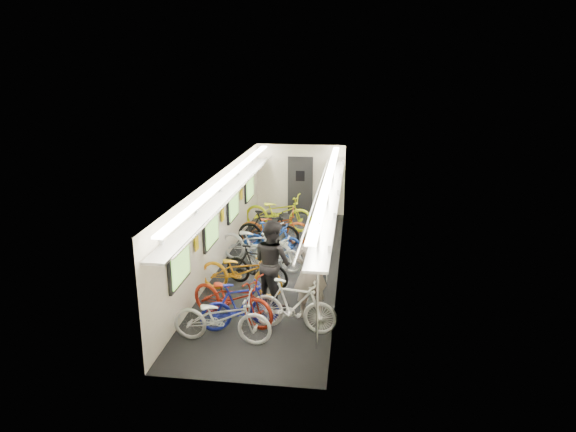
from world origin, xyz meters
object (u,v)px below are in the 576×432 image
(passenger_mid, at_px, (272,262))
(bicycle_0, at_px, (222,317))
(bicycle_1, at_px, (241,305))
(backpack, at_px, (324,243))
(passenger_near, at_px, (310,271))

(passenger_mid, bearing_deg, bicycle_0, 110.48)
(bicycle_1, xyz_separation_m, backpack, (1.48, 1.53, 0.80))
(backpack, bearing_deg, passenger_near, -115.34)
(bicycle_1, relative_size, passenger_mid, 0.86)
(bicycle_0, bearing_deg, passenger_mid, -18.98)
(bicycle_0, relative_size, passenger_near, 0.96)
(passenger_near, xyz_separation_m, passenger_mid, (-0.85, 0.49, -0.05))
(bicycle_0, distance_m, passenger_mid, 1.91)
(bicycle_0, height_order, backpack, backpack)
(passenger_near, distance_m, passenger_mid, 0.98)
(passenger_near, relative_size, backpack, 5.13)
(bicycle_1, relative_size, passenger_near, 0.82)
(bicycle_0, relative_size, backpack, 4.92)
(bicycle_1, height_order, passenger_mid, passenger_mid)
(bicycle_1, bearing_deg, bicycle_0, 132.53)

